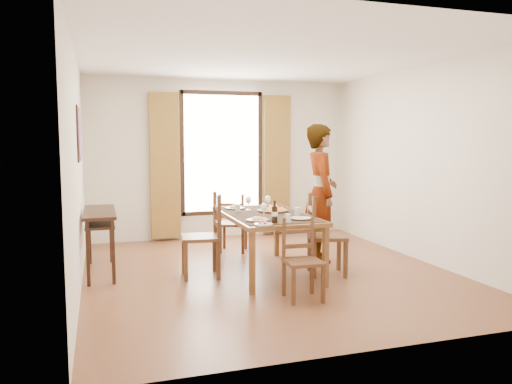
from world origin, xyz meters
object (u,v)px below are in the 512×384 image
object	(u,v)px
dining_table	(266,219)
man	(321,193)
console_table	(100,220)
pasta_platter	(273,208)

from	to	relation	value
dining_table	man	xyz separation A→B (m)	(0.92, 0.37, 0.26)
console_table	pasta_platter	distance (m)	2.19
dining_table	pasta_platter	distance (m)	0.22
console_table	pasta_platter	world-z (taller)	pasta_platter
console_table	man	world-z (taller)	man
dining_table	console_table	bearing A→B (deg)	163.65
man	pasta_platter	bearing A→B (deg)	120.25
pasta_platter	console_table	bearing A→B (deg)	168.04
console_table	man	bearing A→B (deg)	-4.17
console_table	dining_table	world-z (taller)	console_table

